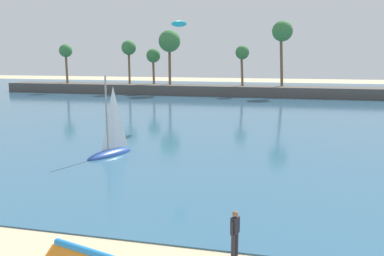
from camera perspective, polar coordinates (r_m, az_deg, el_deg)
sea at (r=64.23m, az=9.61°, el=3.52°), size 220.00×100.06×0.06m
palm_headland at (r=73.97m, az=11.84°, el=6.38°), size 100.49×6.00×13.02m
person_at_waterline at (r=14.82m, az=5.94°, el=-14.09°), size 0.30×0.52×1.67m
sailboat_near_shore at (r=29.71m, az=-11.15°, el=-2.60°), size 2.56×4.31×5.99m
kite_aloft_drifting_left at (r=42.26m, az=-1.77°, el=14.17°), size 1.59×3.16×0.78m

